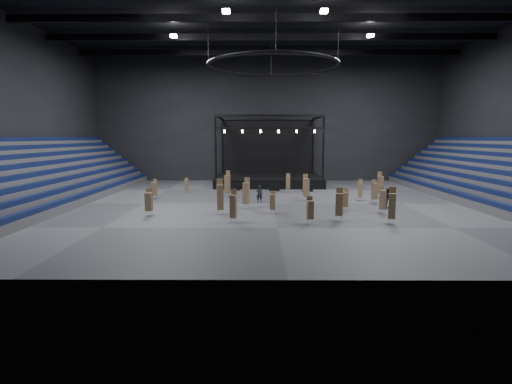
{
  "coord_description": "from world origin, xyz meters",
  "views": [
    {
      "loc": [
        -1.34,
        -38.27,
        6.39
      ],
      "look_at": [
        -1.57,
        -2.0,
        1.4
      ],
      "focal_mm": 28.0,
      "sensor_mm": 36.0,
      "label": 1
    }
  ],
  "objects_px": {
    "chair_stack_11": "(227,184)",
    "chair_stack_14": "(220,196)",
    "chair_stack_17": "(380,185)",
    "chair_stack_3": "(149,201)",
    "chair_stack_2": "(339,204)",
    "flight_case_mid": "(274,187)",
    "chair_stack_10": "(374,191)",
    "chair_stack_0": "(392,205)",
    "chair_stack_4": "(154,189)",
    "chair_stack_7": "(360,190)",
    "chair_stack_9": "(310,209)",
    "chair_stack_13": "(288,182)",
    "chair_stack_6": "(246,193)",
    "man_center": "(259,194)",
    "chair_stack_1": "(306,187)",
    "chair_stack_5": "(233,206)",
    "chair_stack_8": "(346,199)",
    "chair_stack_12": "(186,185)",
    "chair_stack_15": "(383,199)",
    "flight_case_right": "(308,188)",
    "flight_case_left": "(235,187)",
    "crew_member": "(388,198)",
    "chair_stack_16": "(273,202)",
    "stage": "(268,174)"
  },
  "relations": [
    {
      "from": "chair_stack_16",
      "to": "chair_stack_17",
      "type": "relative_size",
      "value": 0.7
    },
    {
      "from": "chair_stack_4",
      "to": "chair_stack_7",
      "type": "xyz_separation_m",
      "value": [
        21.16,
        -0.79,
        0.01
      ]
    },
    {
      "from": "chair_stack_12",
      "to": "crew_member",
      "type": "relative_size",
      "value": 0.96
    },
    {
      "from": "chair_stack_0",
      "to": "chair_stack_8",
      "type": "distance_m",
      "value": 5.84
    },
    {
      "from": "flight_case_mid",
      "to": "chair_stack_10",
      "type": "height_order",
      "value": "chair_stack_10"
    },
    {
      "from": "chair_stack_7",
      "to": "crew_member",
      "type": "distance_m",
      "value": 4.5
    },
    {
      "from": "chair_stack_15",
      "to": "man_center",
      "type": "height_order",
      "value": "chair_stack_15"
    },
    {
      "from": "chair_stack_11",
      "to": "chair_stack_1",
      "type": "bearing_deg",
      "value": 7.04
    },
    {
      "from": "flight_case_mid",
      "to": "chair_stack_8",
      "type": "height_order",
      "value": "chair_stack_8"
    },
    {
      "from": "crew_member",
      "to": "chair_stack_3",
      "type": "bearing_deg",
      "value": 106.76
    },
    {
      "from": "chair_stack_11",
      "to": "crew_member",
      "type": "relative_size",
      "value": 1.59
    },
    {
      "from": "flight_case_right",
      "to": "chair_stack_17",
      "type": "height_order",
      "value": "chair_stack_17"
    },
    {
      "from": "chair_stack_7",
      "to": "man_center",
      "type": "relative_size",
      "value": 1.27
    },
    {
      "from": "flight_case_right",
      "to": "chair_stack_2",
      "type": "relative_size",
      "value": 0.48
    },
    {
      "from": "chair_stack_3",
      "to": "chair_stack_10",
      "type": "bearing_deg",
      "value": 21.37
    },
    {
      "from": "chair_stack_3",
      "to": "chair_stack_2",
      "type": "bearing_deg",
      "value": -3.92
    },
    {
      "from": "chair_stack_5",
      "to": "man_center",
      "type": "bearing_deg",
      "value": 91.82
    },
    {
      "from": "flight_case_mid",
      "to": "chair_stack_17",
      "type": "bearing_deg",
      "value": -26.38
    },
    {
      "from": "flight_case_right",
      "to": "chair_stack_8",
      "type": "bearing_deg",
      "value": -82.0
    },
    {
      "from": "chair_stack_5",
      "to": "chair_stack_2",
      "type": "bearing_deg",
      "value": 17.86
    },
    {
      "from": "chair_stack_9",
      "to": "chair_stack_15",
      "type": "distance_m",
      "value": 7.9
    },
    {
      "from": "chair_stack_1",
      "to": "chair_stack_17",
      "type": "distance_m",
      "value": 8.32
    },
    {
      "from": "chair_stack_4",
      "to": "flight_case_mid",
      "type": "bearing_deg",
      "value": 50.35
    },
    {
      "from": "chair_stack_3",
      "to": "chair_stack_13",
      "type": "bearing_deg",
      "value": 52.33
    },
    {
      "from": "chair_stack_16",
      "to": "crew_member",
      "type": "height_order",
      "value": "chair_stack_16"
    },
    {
      "from": "chair_stack_11",
      "to": "chair_stack_17",
      "type": "xyz_separation_m",
      "value": [
        16.24,
        -0.28,
        -0.03
      ]
    },
    {
      "from": "chair_stack_7",
      "to": "man_center",
      "type": "xyz_separation_m",
      "value": [
        -10.24,
        -1.26,
        -0.26
      ]
    },
    {
      "from": "chair_stack_7",
      "to": "chair_stack_12",
      "type": "distance_m",
      "value": 19.49
    },
    {
      "from": "chair_stack_4",
      "to": "chair_stack_17",
      "type": "bearing_deg",
      "value": 25.75
    },
    {
      "from": "chair_stack_6",
      "to": "man_center",
      "type": "distance_m",
      "value": 3.66
    },
    {
      "from": "chair_stack_6",
      "to": "chair_stack_3",
      "type": "bearing_deg",
      "value": -134.1
    },
    {
      "from": "chair_stack_15",
      "to": "man_center",
      "type": "xyz_separation_m",
      "value": [
        -10.39,
        5.66,
        -0.34
      ]
    },
    {
      "from": "chair_stack_1",
      "to": "chair_stack_5",
      "type": "height_order",
      "value": "chair_stack_1"
    },
    {
      "from": "chair_stack_11",
      "to": "chair_stack_12",
      "type": "xyz_separation_m",
      "value": [
        -5.01,
        3.42,
        -0.51
      ]
    },
    {
      "from": "flight_case_mid",
      "to": "chair_stack_10",
      "type": "xyz_separation_m",
      "value": [
        9.42,
        -8.9,
        0.78
      ]
    },
    {
      "from": "chair_stack_10",
      "to": "chair_stack_0",
      "type": "bearing_deg",
      "value": -122.7
    },
    {
      "from": "chair_stack_12",
      "to": "crew_member",
      "type": "xyz_separation_m",
      "value": [
        20.11,
        -9.85,
        -0.03
      ]
    },
    {
      "from": "chair_stack_4",
      "to": "chair_stack_2",
      "type": "bearing_deg",
      "value": -9.5
    },
    {
      "from": "flight_case_mid",
      "to": "flight_case_right",
      "type": "relative_size",
      "value": 1.0
    },
    {
      "from": "flight_case_right",
      "to": "chair_stack_1",
      "type": "height_order",
      "value": "chair_stack_1"
    },
    {
      "from": "chair_stack_11",
      "to": "chair_stack_16",
      "type": "height_order",
      "value": "chair_stack_11"
    },
    {
      "from": "flight_case_left",
      "to": "chair_stack_9",
      "type": "distance_m",
      "value": 20.1
    },
    {
      "from": "chair_stack_2",
      "to": "chair_stack_6",
      "type": "height_order",
      "value": "chair_stack_6"
    },
    {
      "from": "chair_stack_7",
      "to": "stage",
      "type": "bearing_deg",
      "value": 140.35
    },
    {
      "from": "chair_stack_9",
      "to": "flight_case_mid",
      "type": "bearing_deg",
      "value": 87.94
    },
    {
      "from": "chair_stack_14",
      "to": "chair_stack_17",
      "type": "height_order",
      "value": "chair_stack_14"
    },
    {
      "from": "chair_stack_16",
      "to": "chair_stack_17",
      "type": "xyz_separation_m",
      "value": [
        11.72,
        9.03,
        0.39
      ]
    },
    {
      "from": "chair_stack_4",
      "to": "flight_case_left",
      "type": "bearing_deg",
      "value": 64.41
    },
    {
      "from": "chair_stack_10",
      "to": "chair_stack_5",
      "type": "bearing_deg",
      "value": -169.39
    },
    {
      "from": "chair_stack_11",
      "to": "chair_stack_14",
      "type": "distance_m",
      "value": 9.7
    }
  ]
}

